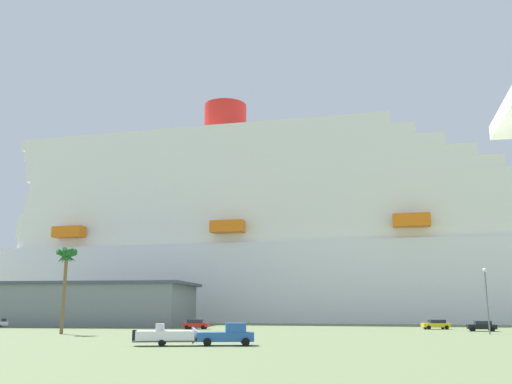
{
  "coord_description": "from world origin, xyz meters",
  "views": [
    {
      "loc": [
        14.65,
        -76.95,
        3.88
      ],
      "look_at": [
        2.27,
        24.31,
        25.08
      ],
      "focal_mm": 38.52,
      "sensor_mm": 36.0,
      "label": 1
    }
  ],
  "objects_px": {
    "parked_car_yellow_taxi": "(436,324)",
    "parked_car_red_hatchback": "(196,324)",
    "palm_tree": "(66,262)",
    "street_lamp": "(486,292)",
    "pickup_truck": "(228,335)",
    "cruise_ship": "(308,244)",
    "parked_car_white_van": "(9,323)",
    "small_boat_on_trailer": "(172,336)",
    "parked_car_black_coupe": "(482,326)"
  },
  "relations": [
    {
      "from": "pickup_truck",
      "to": "parked_car_black_coupe",
      "type": "xyz_separation_m",
      "value": [
        33.97,
        35.7,
        -0.21
      ]
    },
    {
      "from": "pickup_truck",
      "to": "small_boat_on_trailer",
      "type": "distance_m",
      "value": 5.54
    },
    {
      "from": "small_boat_on_trailer",
      "to": "street_lamp",
      "type": "bearing_deg",
      "value": 35.59
    },
    {
      "from": "cruise_ship",
      "to": "small_boat_on_trailer",
      "type": "xyz_separation_m",
      "value": [
        -11.37,
        -87.59,
        -18.6
      ]
    },
    {
      "from": "parked_car_white_van",
      "to": "parked_car_black_coupe",
      "type": "bearing_deg",
      "value": -4.81
    },
    {
      "from": "cruise_ship",
      "to": "pickup_truck",
      "type": "bearing_deg",
      "value": -93.94
    },
    {
      "from": "pickup_truck",
      "to": "parked_car_red_hatchback",
      "type": "bearing_deg",
      "value": 107.67
    },
    {
      "from": "cruise_ship",
      "to": "parked_car_black_coupe",
      "type": "height_order",
      "value": "cruise_ship"
    },
    {
      "from": "parked_car_red_hatchback",
      "to": "parked_car_yellow_taxi",
      "type": "bearing_deg",
      "value": 6.02
    },
    {
      "from": "cruise_ship",
      "to": "pickup_truck",
      "type": "distance_m",
      "value": 88.63
    },
    {
      "from": "cruise_ship",
      "to": "parked_car_red_hatchback",
      "type": "height_order",
      "value": "cruise_ship"
    },
    {
      "from": "pickup_truck",
      "to": "parked_car_red_hatchback",
      "type": "height_order",
      "value": "pickup_truck"
    },
    {
      "from": "palm_tree",
      "to": "small_boat_on_trailer",
      "type": "bearing_deg",
      "value": -43.65
    },
    {
      "from": "parked_car_white_van",
      "to": "parked_car_yellow_taxi",
      "type": "height_order",
      "value": "same"
    },
    {
      "from": "parked_car_yellow_taxi",
      "to": "parked_car_red_hatchback",
      "type": "bearing_deg",
      "value": -173.98
    },
    {
      "from": "palm_tree",
      "to": "parked_car_red_hatchback",
      "type": "bearing_deg",
      "value": 51.41
    },
    {
      "from": "palm_tree",
      "to": "cruise_ship",
      "type": "bearing_deg",
      "value": 63.69
    },
    {
      "from": "pickup_truck",
      "to": "parked_car_yellow_taxi",
      "type": "relative_size",
      "value": 1.23
    },
    {
      "from": "palm_tree",
      "to": "parked_car_red_hatchback",
      "type": "relative_size",
      "value": 2.82
    },
    {
      "from": "pickup_truck",
      "to": "street_lamp",
      "type": "xyz_separation_m",
      "value": [
        32.36,
        25.91,
        4.8
      ]
    },
    {
      "from": "parked_car_yellow_taxi",
      "to": "palm_tree",
      "type": "bearing_deg",
      "value": -157.5
    },
    {
      "from": "street_lamp",
      "to": "parked_car_black_coupe",
      "type": "height_order",
      "value": "street_lamp"
    },
    {
      "from": "pickup_truck",
      "to": "palm_tree",
      "type": "xyz_separation_m",
      "value": [
        -27.12,
        19.57,
        9.01
      ]
    },
    {
      "from": "parked_car_red_hatchback",
      "to": "pickup_truck",
      "type": "bearing_deg",
      "value": -72.33
    },
    {
      "from": "palm_tree",
      "to": "street_lamp",
      "type": "height_order",
      "value": "palm_tree"
    },
    {
      "from": "street_lamp",
      "to": "parked_car_yellow_taxi",
      "type": "relative_size",
      "value": 1.91
    },
    {
      "from": "cruise_ship",
      "to": "street_lamp",
      "type": "distance_m",
      "value": 67.47
    },
    {
      "from": "pickup_truck",
      "to": "small_boat_on_trailer",
      "type": "relative_size",
      "value": 0.75
    },
    {
      "from": "pickup_truck",
      "to": "street_lamp",
      "type": "height_order",
      "value": "street_lamp"
    },
    {
      "from": "pickup_truck",
      "to": "parked_car_yellow_taxi",
      "type": "distance_m",
      "value": 51.13
    },
    {
      "from": "street_lamp",
      "to": "parked_car_white_van",
      "type": "distance_m",
      "value": 82.96
    },
    {
      "from": "parked_car_white_van",
      "to": "street_lamp",
      "type": "bearing_deg",
      "value": -11.67
    },
    {
      "from": "cruise_ship",
      "to": "parked_car_black_coupe",
      "type": "relative_size",
      "value": 49.77
    },
    {
      "from": "small_boat_on_trailer",
      "to": "street_lamp",
      "type": "distance_m",
      "value": 46.71
    },
    {
      "from": "street_lamp",
      "to": "parked_car_black_coupe",
      "type": "distance_m",
      "value": 11.12
    },
    {
      "from": "palm_tree",
      "to": "street_lamp",
      "type": "xyz_separation_m",
      "value": [
        59.48,
        6.34,
        -4.21
      ]
    },
    {
      "from": "small_boat_on_trailer",
      "to": "parked_car_red_hatchback",
      "type": "xyz_separation_m",
      "value": [
        -6.77,
        39.4,
        -0.13
      ]
    },
    {
      "from": "small_boat_on_trailer",
      "to": "palm_tree",
      "type": "relative_size",
      "value": 0.65
    },
    {
      "from": "cruise_ship",
      "to": "small_boat_on_trailer",
      "type": "height_order",
      "value": "cruise_ship"
    },
    {
      "from": "street_lamp",
      "to": "parked_car_yellow_taxi",
      "type": "height_order",
      "value": "street_lamp"
    },
    {
      "from": "palm_tree",
      "to": "parked_car_red_hatchback",
      "type": "height_order",
      "value": "palm_tree"
    },
    {
      "from": "parked_car_red_hatchback",
      "to": "palm_tree",
      "type": "bearing_deg",
      "value": -128.59
    },
    {
      "from": "cruise_ship",
      "to": "parked_car_yellow_taxi",
      "type": "xyz_separation_m",
      "value": [
        22.4,
        -43.92,
        -18.73
      ]
    },
    {
      "from": "parked_car_black_coupe",
      "to": "parked_car_red_hatchback",
      "type": "xyz_separation_m",
      "value": [
        -46.17,
        2.57,
        -0.0
      ]
    },
    {
      "from": "palm_tree",
      "to": "street_lamp",
      "type": "distance_m",
      "value": 59.96
    },
    {
      "from": "small_boat_on_trailer",
      "to": "street_lamp",
      "type": "xyz_separation_m",
      "value": [
        37.78,
        27.04,
        4.88
      ]
    },
    {
      "from": "parked_car_black_coupe",
      "to": "parked_car_red_hatchback",
      "type": "distance_m",
      "value": 46.24
    },
    {
      "from": "street_lamp",
      "to": "parked_car_red_hatchback",
      "type": "distance_m",
      "value": 46.5
    },
    {
      "from": "street_lamp",
      "to": "parked_car_red_hatchback",
      "type": "height_order",
      "value": "street_lamp"
    },
    {
      "from": "pickup_truck",
      "to": "cruise_ship",
      "type": "bearing_deg",
      "value": 86.06
    }
  ]
}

